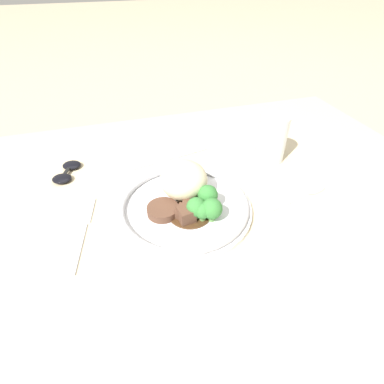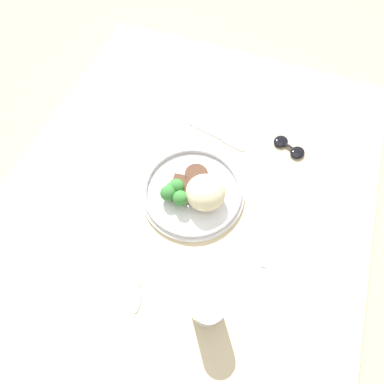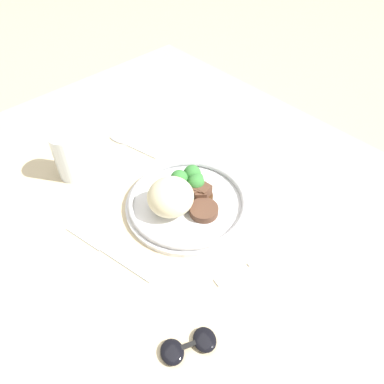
# 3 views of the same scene
# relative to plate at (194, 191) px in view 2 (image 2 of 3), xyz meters

# --- Properties ---
(ground_plane) EXTENTS (8.00, 8.00, 0.00)m
(ground_plane) POSITION_rel_plate_xyz_m (0.03, -0.02, -0.06)
(ground_plane) COLOR tan
(dining_table) EXTENTS (1.22, 0.97, 0.04)m
(dining_table) POSITION_rel_plate_xyz_m (0.03, -0.02, -0.04)
(dining_table) COLOR beige
(dining_table) RESTS_ON ground
(plate) EXTENTS (0.28, 0.28, 0.09)m
(plate) POSITION_rel_plate_xyz_m (0.00, 0.00, 0.00)
(plate) COLOR white
(plate) RESTS_ON dining_table
(juice_glass) EXTENTS (0.07, 0.07, 0.12)m
(juice_glass) POSITION_rel_plate_xyz_m (0.26, 0.12, 0.03)
(juice_glass) COLOR yellow
(juice_glass) RESTS_ON dining_table
(fork) EXTENTS (0.05, 0.19, 0.00)m
(fork) POSITION_rel_plate_xyz_m (-0.20, 0.01, -0.02)
(fork) COLOR #B7B7BC
(fork) RESTS_ON dining_table
(knife) EXTENTS (0.22, 0.06, 0.00)m
(knife) POSITION_rel_plate_xyz_m (0.02, 0.20, -0.02)
(knife) COLOR #B7B7BC
(knife) RESTS_ON dining_table
(spoon) EXTENTS (0.16, 0.05, 0.01)m
(spoon) POSITION_rel_plate_xyz_m (0.28, -0.03, -0.02)
(spoon) COLOR #B7B7BC
(spoon) RESTS_ON dining_table
(sunglasses) EXTENTS (0.08, 0.11, 0.01)m
(sunglasses) POSITION_rel_plate_xyz_m (-0.24, 0.21, -0.02)
(sunglasses) COLOR black
(sunglasses) RESTS_ON dining_table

